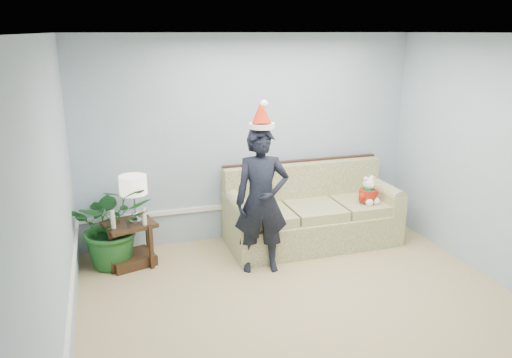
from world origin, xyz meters
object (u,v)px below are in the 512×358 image
object	(u,v)px
teddy_bear	(368,193)
side_table	(131,248)
sofa	(310,215)
houseplant	(113,224)
table_lamp	(133,187)
man	(262,201)

from	to	relation	value
teddy_bear	side_table	bearing A→B (deg)	160.58
sofa	houseplant	world-z (taller)	sofa
table_lamp	side_table	bearing A→B (deg)	-178.06
table_lamp	teddy_bear	bearing A→B (deg)	-4.64
sofa	teddy_bear	bearing A→B (deg)	-19.50
table_lamp	man	distance (m)	1.51
man	houseplant	bearing A→B (deg)	169.71
sofa	table_lamp	world-z (taller)	table_lamp
man	teddy_bear	bearing A→B (deg)	22.81
houseplant	teddy_bear	bearing A→B (deg)	-5.20
sofa	teddy_bear	xyz separation A→B (m)	(0.70, -0.25, 0.31)
table_lamp	man	bearing A→B (deg)	-22.67
table_lamp	teddy_bear	world-z (taller)	table_lamp
sofa	man	xyz separation A→B (m)	(-0.87, -0.58, 0.48)
sofa	houseplant	xyz separation A→B (m)	(-2.52, 0.05, 0.15)
table_lamp	teddy_bear	distance (m)	2.98
sofa	side_table	bearing A→B (deg)	179.93
sofa	teddy_bear	distance (m)	0.81
table_lamp	teddy_bear	size ratio (longest dim) A/B	1.51
sofa	side_table	distance (m)	2.34
sofa	houseplant	bearing A→B (deg)	178.66
side_table	man	xyz separation A→B (m)	(1.47, -0.58, 0.64)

